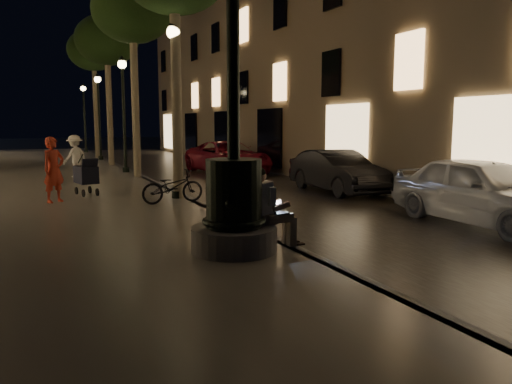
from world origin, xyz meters
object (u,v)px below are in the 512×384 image
car_second (337,171)px  pedestrian_red (54,170)px  car_front (483,191)px  seated_man_laptop (268,205)px  tree_third (107,41)px  tree_second (132,12)px  bicycle (173,187)px  lamp_curb_c (99,105)px  lamp_curb_b (123,99)px  tree_far (93,51)px  lamp_curb_d (84,109)px  pedestrian_white (75,156)px  car_third (228,157)px  fountain_lamppost (234,189)px  lamp_curb_a (175,87)px  stroller (86,175)px

car_second → pedestrian_red: bearing=-179.9°
car_front → seated_man_laptop: bearing=-173.5°
tree_third → pedestrian_red: tree_third is taller
car_front → pedestrian_red: pedestrian_red is taller
tree_second → bicycle: tree_second is taller
tree_second → lamp_curb_c: tree_second is taller
lamp_curb_b → car_second: (5.50, -7.64, -2.54)m
tree_third → tree_far: tree_far is taller
lamp_curb_d → bicycle: 24.93m
pedestrian_red → pedestrian_white: 6.42m
car_third → seated_man_laptop: bearing=-112.4°
fountain_lamppost → tree_far: (0.78, 24.00, 5.22)m
lamp_curb_b → pedestrian_white: (-2.08, -1.05, -2.23)m
lamp_curb_b → car_second: bearing=-54.3°
tree_third → lamp_curb_d: (0.00, 12.00, -2.90)m
seated_man_laptop → car_front: seated_man_laptop is taller
tree_far → lamp_curb_a: bearing=-90.3°
lamp_curb_a → lamp_curb_c: 16.00m
car_second → bicycle: (-5.83, -1.15, -0.06)m
fountain_lamppost → car_front: fountain_lamppost is taller
car_front → car_third: (-1.01, 13.11, -0.05)m
lamp_curb_b → bicycle: lamp_curb_b is taller
lamp_curb_d → bicycle: size_ratio=2.94×
lamp_curb_d → tree_far: bearing=-89.2°
tree_second → car_third: (4.37, 1.64, -5.61)m
seated_man_laptop → lamp_curb_a: (0.09, 6.00, 2.32)m
bicycle → fountain_lamppost: bearing=171.8°
lamp_curb_b → pedestrian_white: size_ratio=2.99×
pedestrian_red → pedestrian_white: size_ratio=1.07×
lamp_curb_d → pedestrian_red: size_ratio=2.80×
car_third → lamp_curb_c: bearing=114.2°
lamp_curb_c → car_front: (5.48, -21.46, -2.46)m
tree_third → tree_far: (0.08, 6.00, 0.29)m
stroller → bicycle: 3.05m
stroller → seated_man_laptop: bearing=-86.3°
pedestrian_red → bicycle: pedestrian_red is taller
tree_far → tree_second: bearing=-89.9°
lamp_curb_b → lamp_curb_d: size_ratio=1.00×
fountain_lamppost → stroller: (-1.52, 7.59, -0.42)m
fountain_lamppost → car_second: (6.20, 6.36, -0.52)m
tree_second → tree_third: size_ratio=1.03×
lamp_curb_c → car_second: (5.50, -15.64, -2.54)m
fountain_lamppost → seated_man_laptop: 0.68m
seated_man_laptop → pedestrian_red: bearing=114.6°
tree_third → lamp_curb_a: tree_third is taller
car_front → bicycle: (-5.81, 4.67, -0.14)m
tree_second → car_front: (5.38, -11.46, -5.56)m
car_third → tree_second: bearing=-163.4°
seated_man_laptop → pedestrian_white: bearing=98.7°
tree_third → bicycle: 13.93m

